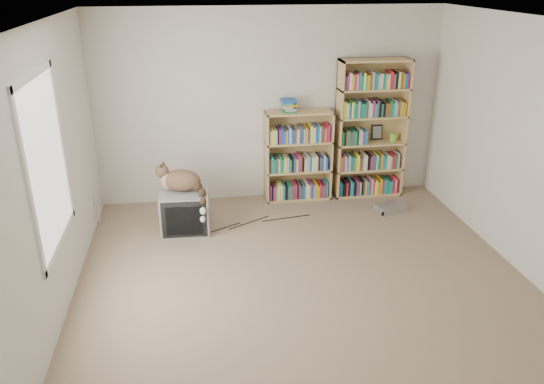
{
  "coord_description": "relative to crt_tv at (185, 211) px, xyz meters",
  "views": [
    {
      "loc": [
        -1.02,
        -4.22,
        2.88
      ],
      "look_at": [
        -0.21,
        1.0,
        0.67
      ],
      "focal_mm": 35.0,
      "sensor_mm": 36.0,
      "label": 1
    }
  ],
  "objects": [
    {
      "name": "floor",
      "position": [
        1.16,
        -1.61,
        -0.24
      ],
      "size": [
        4.5,
        5.0,
        0.01
      ],
      "primitive_type": "cube",
      "color": "gray",
      "rests_on": "ground"
    },
    {
      "name": "wall_back",
      "position": [
        1.16,
        0.89,
        1.01
      ],
      "size": [
        4.5,
        0.02,
        2.5
      ],
      "primitive_type": "cube",
      "color": "beige",
      "rests_on": "floor"
    },
    {
      "name": "wall_front",
      "position": [
        1.16,
        -4.11,
        1.01
      ],
      "size": [
        4.5,
        0.02,
        2.5
      ],
      "primitive_type": "cube",
      "color": "beige",
      "rests_on": "floor"
    },
    {
      "name": "wall_left",
      "position": [
        -1.09,
        -1.61,
        1.01
      ],
      "size": [
        0.02,
        5.0,
        2.5
      ],
      "primitive_type": "cube",
      "color": "beige",
      "rests_on": "floor"
    },
    {
      "name": "ceiling",
      "position": [
        1.16,
        -1.61,
        2.26
      ],
      "size": [
        4.5,
        5.0,
        0.02
      ],
      "primitive_type": "cube",
      "color": "white",
      "rests_on": "wall_back"
    },
    {
      "name": "window",
      "position": [
        -1.08,
        -1.41,
        1.16
      ],
      "size": [
        0.02,
        1.22,
        1.52
      ],
      "primitive_type": "cube",
      "color": "white",
      "rests_on": "wall_left"
    },
    {
      "name": "crt_tv",
      "position": [
        0.0,
        0.0,
        0.0
      ],
      "size": [
        0.59,
        0.54,
        0.49
      ],
      "rotation": [
        0.0,
        0.0,
        -0.05
      ],
      "color": "gray",
      "rests_on": "floor"
    },
    {
      "name": "cat",
      "position": [
        0.01,
        -0.01,
        0.34
      ],
      "size": [
        0.65,
        0.64,
        0.55
      ],
      "rotation": [
        0.0,
        0.0,
        -0.27
      ],
      "color": "#372816",
      "rests_on": "crt_tv"
    },
    {
      "name": "bookcase_tall",
      "position": [
        2.5,
        0.75,
        0.63
      ],
      "size": [
        0.92,
        0.3,
        1.85
      ],
      "color": "tan",
      "rests_on": "floor"
    },
    {
      "name": "bookcase_short",
      "position": [
        1.52,
        0.75,
        0.31
      ],
      "size": [
        0.88,
        0.3,
        1.21
      ],
      "color": "tan",
      "rests_on": "floor"
    },
    {
      "name": "book_stack",
      "position": [
        1.37,
        0.76,
        1.04
      ],
      "size": [
        0.18,
        0.24,
        0.15
      ],
      "primitive_type": "cube",
      "color": "red",
      "rests_on": "bookcase_short"
    },
    {
      "name": "green_mug",
      "position": [
        2.82,
        0.73,
        0.56
      ],
      "size": [
        0.1,
        0.1,
        0.11
      ],
      "primitive_type": "cylinder",
      "color": "#81C839",
      "rests_on": "bookcase_tall"
    },
    {
      "name": "framed_print",
      "position": [
        2.62,
        0.83,
        0.61
      ],
      "size": [
        0.15,
        0.05,
        0.2
      ],
      "primitive_type": "cube",
      "rotation": [
        -0.17,
        0.0,
        0.0
      ],
      "color": "black",
      "rests_on": "bookcase_tall"
    },
    {
      "name": "dvd_player",
      "position": [
        2.63,
        0.12,
        -0.2
      ],
      "size": [
        0.42,
        0.34,
        0.08
      ],
      "primitive_type": "cube",
      "rotation": [
        0.0,
        0.0,
        0.25
      ],
      "color": "#A3A4A8",
      "rests_on": "floor"
    },
    {
      "name": "wall_outlet",
      "position": [
        -1.08,
        0.34,
        0.08
      ],
      "size": [
        0.01,
        0.08,
        0.13
      ],
      "primitive_type": "cube",
      "color": "silver",
      "rests_on": "wall_left"
    },
    {
      "name": "floor_cables",
      "position": [
        0.8,
        0.06,
        -0.24
      ],
      "size": [
        1.2,
        0.7,
        0.01
      ],
      "primitive_type": null,
      "color": "black",
      "rests_on": "floor"
    }
  ]
}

